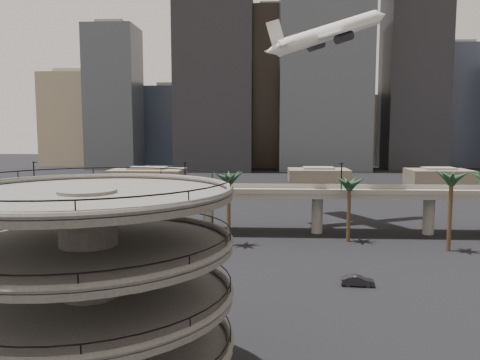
# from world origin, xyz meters

# --- Properties ---
(parking_ramp) EXTENTS (22.20, 22.20, 17.35)m
(parking_ramp) POSITION_xyz_m (-13.00, -4.00, 9.84)
(parking_ramp) COLOR #4D4B48
(parking_ramp) RESTS_ON ground
(overpass) EXTENTS (130.00, 9.30, 14.70)m
(overpass) POSITION_xyz_m (0.00, 55.00, 7.34)
(overpass) COLOR slate
(overpass) RESTS_ON ground
(palm_trees) EXTENTS (54.40, 18.40, 14.00)m
(palm_trees) POSITION_xyz_m (21.48, 47.47, 11.30)
(palm_trees) COLOR #4E3B21
(palm_trees) RESTS_ON ground
(low_buildings) EXTENTS (135.00, 27.50, 6.80)m
(low_buildings) POSITION_xyz_m (6.89, 142.30, 2.86)
(low_buildings) COLOR brown
(low_buildings) RESTS_ON ground
(skyline) EXTENTS (269.00, 86.00, 117.00)m
(skyline) POSITION_xyz_m (15.11, 217.08, 42.76)
(skyline) COLOR gray
(skyline) RESTS_ON ground
(airborne_jet) EXTENTS (30.07, 28.15, 13.74)m
(airborne_jet) POSITION_xyz_m (14.13, 67.44, 41.68)
(airborne_jet) COLOR silver
(airborne_jet) RESTS_ON ground
(car_a) EXTENTS (4.56, 2.24, 1.50)m
(car_a) POSITION_xyz_m (-10.45, 14.99, 0.75)
(car_a) COLOR #A71718
(car_a) RESTS_ON ground
(car_b) EXTENTS (4.48, 1.82, 1.44)m
(car_b) POSITION_xyz_m (12.87, 22.87, 0.72)
(car_b) COLOR black
(car_b) RESTS_ON ground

